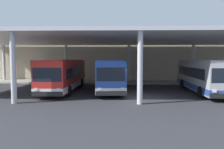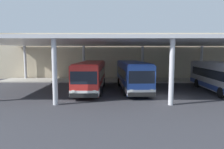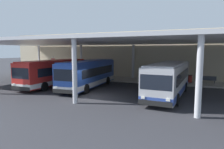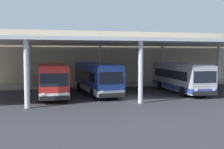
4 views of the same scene
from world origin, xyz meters
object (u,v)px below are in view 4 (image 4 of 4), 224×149
at_px(bus_second_bay, 96,78).
at_px(trash_bin, 160,79).
at_px(bus_nearest_bay, 52,79).
at_px(bench_waiting, 175,79).
at_px(bus_middle_bay, 180,77).

height_order(bus_second_bay, trash_bin, bus_second_bay).
xyz_separation_m(bus_second_bay, trash_bin, (10.77, 7.78, -0.98)).
height_order(bus_nearest_bay, trash_bin, bus_nearest_bay).
bearing_deg(trash_bin, bus_nearest_bay, -151.86).
relative_size(bus_nearest_bay, trash_bin, 10.77).
bearing_deg(bench_waiting, trash_bin, 176.65).
relative_size(bus_nearest_bay, bench_waiting, 5.86).
bearing_deg(trash_bin, bus_second_bay, -144.16).
xyz_separation_m(bus_nearest_bay, bench_waiting, (17.55, 8.09, -0.99)).
relative_size(bus_second_bay, bus_middle_bay, 1.00).
relative_size(bus_second_bay, bench_waiting, 5.93).
bearing_deg(bench_waiting, bus_second_bay, -149.42).
distance_m(bus_nearest_bay, bench_waiting, 19.35).
bearing_deg(bus_middle_bay, bus_nearest_bay, 177.55).
bearing_deg(bus_middle_bay, trash_bin, 79.62).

